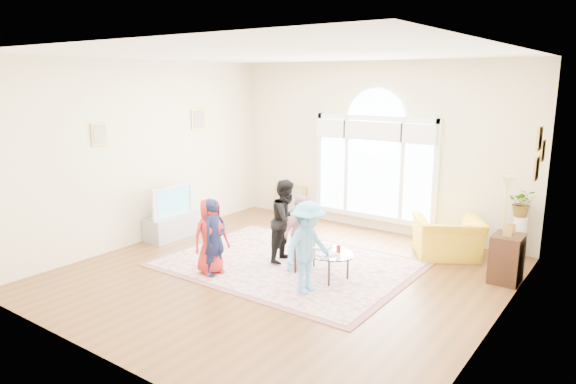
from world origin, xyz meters
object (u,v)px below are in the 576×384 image
Objects in this scene: tv_console at (172,226)px; television at (171,200)px; coffee_table at (321,251)px; area_rug at (287,264)px; armchair at (448,238)px.

tv_console is 0.50m from television.
area_rug is at bearing -178.30° from coffee_table.
television is 4.89m from armchair.
armchair is at bearing 22.91° from tv_console.
television reaches higher than tv_console.
armchair is at bearing 70.09° from coffee_table.
tv_console reaches higher than area_rug.
area_rug is 3.51× the size of armchair.
armchair reaches higher than tv_console.
television reaches higher than area_rug.
area_rug is at bearing 2.05° from television.
area_rug is at bearing 2.05° from tv_console.
coffee_table is (3.27, -0.04, 0.19)m from tv_console.
area_rug is 2.97× the size of coffee_table.
television is 3.28m from coffee_table.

